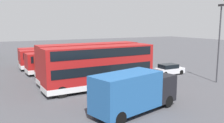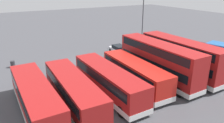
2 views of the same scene
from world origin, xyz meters
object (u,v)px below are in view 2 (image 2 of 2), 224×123
at_px(bus_single_deck_sixth, 36,97).
at_px(lamp_post_tall, 143,18).
at_px(bus_double_decker_near_end, 180,56).
at_px(waste_bin_yellow, 13,64).
at_px(bus_single_deck_fourth, 108,80).
at_px(car_hatchback_silver, 119,50).
at_px(bus_single_deck_fifth, 73,90).
at_px(bus_double_decker_second, 158,60).
at_px(box_truck_blue, 221,54).
at_px(bus_single_deck_third, 135,73).

xyz_separation_m(bus_single_deck_sixth, lamp_post_tall, (-21.86, -13.42, 3.58)).
bearing_deg(bus_double_decker_near_end, waste_bin_yellow, -35.82).
height_order(bus_single_deck_fourth, car_hatchback_silver, bus_single_deck_fourth).
bearing_deg(lamp_post_tall, bus_single_deck_fifth, 36.81).
height_order(bus_double_decker_second, waste_bin_yellow, bus_double_decker_second).
distance_m(bus_single_deck_sixth, lamp_post_tall, 25.90).
distance_m(box_truck_blue, car_hatchback_silver, 15.44).
distance_m(bus_single_deck_third, bus_single_deck_fifth, 7.49).
distance_m(bus_double_decker_second, bus_single_deck_sixth, 14.51).
relative_size(bus_single_deck_sixth, box_truck_blue, 1.44).
height_order(bus_single_deck_third, lamp_post_tall, lamp_post_tall).
distance_m(bus_single_deck_fifth, car_hatchback_silver, 17.22).
distance_m(bus_double_decker_near_end, car_hatchback_silver, 11.72).
height_order(bus_single_deck_fifth, box_truck_blue, box_truck_blue).
relative_size(bus_single_deck_fifth, lamp_post_tall, 1.25).
bearing_deg(bus_double_decker_second, waste_bin_yellow, -41.03).
xyz_separation_m(bus_single_deck_fifth, car_hatchback_silver, (-12.33, -11.98, -0.92)).
xyz_separation_m(bus_double_decker_near_end, bus_single_deck_sixth, (17.88, 0.19, -0.83)).
relative_size(bus_double_decker_near_end, car_hatchback_silver, 3.04).
relative_size(bus_single_deck_fourth, waste_bin_yellow, 12.01).
height_order(bus_double_decker_near_end, box_truck_blue, bus_double_decker_near_end).
relative_size(bus_double_decker_second, bus_single_deck_sixth, 1.07).
bearing_deg(bus_single_deck_fourth, bus_double_decker_near_end, -178.59).
bearing_deg(bus_single_deck_fifth, bus_single_deck_fourth, -175.18).
height_order(bus_double_decker_near_end, bus_single_deck_fifth, bus_double_decker_near_end).
height_order(bus_double_decker_second, bus_single_deck_fifth, bus_double_decker_second).
xyz_separation_m(bus_single_deck_fourth, bus_single_deck_fifth, (3.97, 0.33, -0.00)).
xyz_separation_m(bus_single_deck_sixth, box_truck_blue, (-25.33, 0.46, 0.08)).
relative_size(bus_double_decker_second, car_hatchback_silver, 3.05).
xyz_separation_m(bus_double_decker_near_end, bus_double_decker_second, (3.40, -0.21, 0.00)).
xyz_separation_m(bus_single_deck_third, waste_bin_yellow, (11.43, -13.43, -1.15)).
bearing_deg(waste_bin_yellow, bus_single_deck_fourth, 120.29).
bearing_deg(waste_bin_yellow, box_truck_blue, 151.67).
bearing_deg(lamp_post_tall, box_truck_blue, 104.04).
xyz_separation_m(bus_double_decker_near_end, bus_single_deck_fourth, (10.52, 0.26, -0.83)).
bearing_deg(bus_single_deck_third, box_truck_blue, 177.87).
distance_m(car_hatchback_silver, waste_bin_yellow, 16.41).
relative_size(bus_single_deck_fifth, box_truck_blue, 1.43).
distance_m(bus_single_deck_sixth, car_hatchback_silver, 19.54).
relative_size(bus_single_deck_third, lamp_post_tall, 1.16).
bearing_deg(bus_single_deck_third, bus_single_deck_fourth, 2.49).
relative_size(bus_double_decker_second, box_truck_blue, 1.54).
distance_m(bus_single_deck_fourth, bus_single_deck_fifth, 3.99).
height_order(bus_single_deck_sixth, car_hatchback_silver, bus_single_deck_sixth).
relative_size(bus_single_deck_third, waste_bin_yellow, 11.00).
distance_m(bus_double_decker_near_end, bus_double_decker_second, 3.40).
distance_m(bus_single_deck_fifth, waste_bin_yellow, 14.51).
bearing_deg(waste_bin_yellow, bus_single_deck_sixth, 92.45).
relative_size(bus_single_deck_fourth, box_truck_blue, 1.45).
relative_size(bus_single_deck_fourth, car_hatchback_silver, 2.87).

